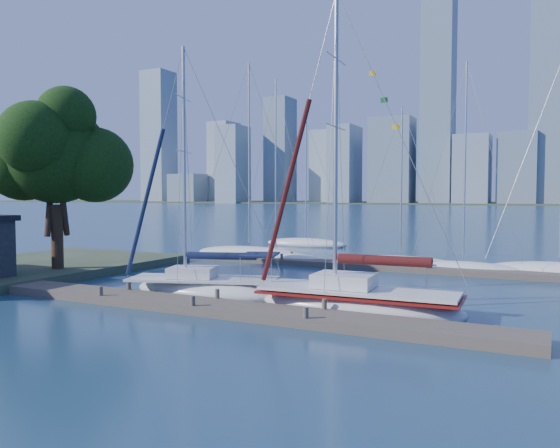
% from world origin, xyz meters
% --- Properties ---
extents(ground, '(700.00, 700.00, 0.00)m').
position_xyz_m(ground, '(0.00, 0.00, 0.00)').
color(ground, navy).
rests_on(ground, ground).
extents(near_dock, '(26.00, 2.00, 0.40)m').
position_xyz_m(near_dock, '(0.00, 0.00, 0.20)').
color(near_dock, '#50443B').
rests_on(near_dock, ground).
extents(far_dock, '(30.00, 1.80, 0.36)m').
position_xyz_m(far_dock, '(2.00, 16.00, 0.18)').
color(far_dock, '#50443B').
rests_on(far_dock, ground).
extents(shore, '(12.00, 22.00, 0.50)m').
position_xyz_m(shore, '(-17.00, 3.00, 0.25)').
color(shore, '#38472D').
rests_on(shore, ground).
extents(far_shore, '(800.00, 100.00, 1.50)m').
position_xyz_m(far_shore, '(0.00, 320.00, 0.00)').
color(far_shore, '#38472D').
rests_on(far_shore, ground).
extents(tree, '(8.30, 7.57, 11.10)m').
position_xyz_m(tree, '(-13.43, 4.13, 7.49)').
color(tree, '#321F16').
rests_on(tree, ground).
extents(sailboat_navy, '(8.09, 4.78, 12.44)m').
position_xyz_m(sailboat_navy, '(-2.02, 2.76, 1.02)').
color(sailboat_navy, silver).
rests_on(sailboat_navy, ground).
extents(sailboat_maroon, '(8.83, 3.24, 13.77)m').
position_xyz_m(sailboat_maroon, '(5.83, 2.52, 1.05)').
color(sailboat_maroon, silver).
rests_on(sailboat_maroon, ground).
extents(bg_boat_0, '(9.80, 5.23, 15.53)m').
position_xyz_m(bg_boat_0, '(-8.46, 18.40, 0.30)').
color(bg_boat_0, silver).
rests_on(bg_boat_0, ground).
extents(bg_boat_1, '(8.04, 4.42, 13.65)m').
position_xyz_m(bg_boat_1, '(-5.38, 16.99, 0.25)').
color(bg_boat_1, silver).
rests_on(bg_boat_1, ground).
extents(bg_boat_2, '(8.26, 4.31, 11.16)m').
position_xyz_m(bg_boat_2, '(3.60, 18.36, 0.23)').
color(bg_boat_2, silver).
rests_on(bg_boat_2, ground).
extents(bg_boat_3, '(7.74, 4.67, 13.50)m').
position_xyz_m(bg_boat_3, '(7.93, 17.11, 0.25)').
color(bg_boat_3, silver).
rests_on(bg_boat_3, ground).
extents(bg_boat_4, '(9.02, 5.67, 13.67)m').
position_xyz_m(bg_boat_4, '(13.36, 17.87, 0.28)').
color(bg_boat_4, silver).
rests_on(bg_boat_4, ground).
extents(bg_boat_6, '(8.54, 3.85, 12.26)m').
position_xyz_m(bg_boat_6, '(-8.22, 28.85, 0.26)').
color(bg_boat_6, silver).
rests_on(bg_boat_6, ground).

